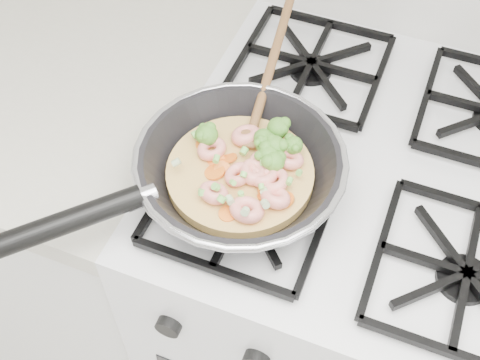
% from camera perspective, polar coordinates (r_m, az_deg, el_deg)
% --- Properties ---
extents(stove, '(0.60, 0.60, 0.92)m').
position_cam_1_polar(stove, '(1.30, 9.01, -10.81)').
color(stove, white).
rests_on(stove, ground).
extents(counter_left, '(1.00, 0.60, 0.90)m').
position_cam_1_polar(counter_left, '(1.55, -20.51, -0.58)').
color(counter_left, white).
rests_on(counter_left, ground).
extents(skillet, '(0.38, 0.58, 0.10)m').
position_cam_1_polar(skillet, '(0.84, -0.18, 1.11)').
color(skillet, black).
rests_on(skillet, stove).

